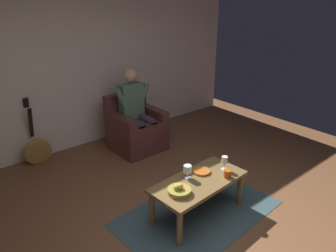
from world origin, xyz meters
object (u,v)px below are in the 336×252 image
at_px(person_seated, 135,107).
at_px(wine_glass_far, 188,170).
at_px(guitar, 37,149).
at_px(wine_glass_near, 225,161).
at_px(armchair, 136,130).
at_px(coffee_table, 199,185).
at_px(decorative_dish, 201,171).
at_px(fruit_bowl, 179,190).
at_px(candle_jar, 228,174).

distance_m(person_seated, wine_glass_far, 1.77).
distance_m(guitar, wine_glass_near, 2.74).
distance_m(armchair, guitar, 1.48).
bearing_deg(guitar, wine_glass_near, 120.16).
bearing_deg(coffee_table, decorative_dish, -143.98).
height_order(armchair, wine_glass_far, armchair).
bearing_deg(decorative_dish, wine_glass_near, 153.97).
relative_size(armchair, decorative_dish, 4.38).
relative_size(person_seated, fruit_bowl, 5.35).
height_order(coffee_table, fruit_bowl, fruit_bowl).
xyz_separation_m(coffee_table, guitar, (0.98, -2.33, -0.15)).
distance_m(person_seated, decorative_dish, 1.75).
distance_m(armchair, decorative_dish, 1.75).
bearing_deg(coffee_table, wine_glass_far, -61.39).
relative_size(armchair, coffee_table, 0.78).
xyz_separation_m(wine_glass_far, decorative_dish, (-0.21, 0.01, -0.09)).
height_order(armchair, candle_jar, armchair).
xyz_separation_m(guitar, wine_glass_near, (-1.37, 2.35, 0.32)).
bearing_deg(wine_glass_far, person_seated, -105.61).
xyz_separation_m(armchair, decorative_dish, (0.27, 1.72, 0.12)).
bearing_deg(wine_glass_near, wine_glass_far, -16.54).
relative_size(person_seated, wine_glass_near, 7.86).
distance_m(guitar, decorative_dish, 2.51).
height_order(wine_glass_near, fruit_bowl, wine_glass_near).
height_order(guitar, candle_jar, guitar).
distance_m(coffee_table, wine_glass_far, 0.21).
bearing_deg(decorative_dish, armchair, -98.84).
bearing_deg(wine_glass_near, guitar, -59.84).
distance_m(coffee_table, decorative_dish, 0.19).
bearing_deg(wine_glass_far, wine_glass_near, 163.46).
bearing_deg(armchair, coffee_table, 76.28).
xyz_separation_m(wine_glass_near, candle_jar, (0.10, 0.14, -0.07)).
relative_size(armchair, fruit_bowl, 3.61).
bearing_deg(wine_glass_near, fruit_bowl, 2.18).
bearing_deg(fruit_bowl, guitar, -74.64).
relative_size(guitar, fruit_bowl, 4.01).
bearing_deg(decorative_dish, person_seated, -98.92).
bearing_deg(wine_glass_near, person_seated, -90.73).
height_order(person_seated, coffee_table, person_seated).
bearing_deg(wine_glass_far, candle_jar, 142.38).
xyz_separation_m(wine_glass_near, fruit_bowl, (0.71, 0.03, -0.08)).
bearing_deg(armchair, wine_glass_near, 88.20).
bearing_deg(wine_glass_far, coffee_table, 118.61).
bearing_deg(wine_glass_near, candle_jar, 53.87).
bearing_deg(coffee_table, fruit_bowl, 7.65).
relative_size(person_seated, wine_glass_far, 8.44).
bearing_deg(guitar, fruit_bowl, 105.36).
xyz_separation_m(guitar, wine_glass_far, (-0.92, 2.22, 0.31)).
bearing_deg(decorative_dish, fruit_bowl, 17.40).
relative_size(coffee_table, candle_jar, 12.85).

